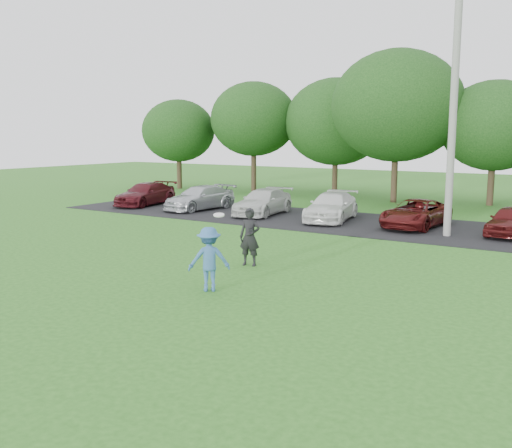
{
  "coord_description": "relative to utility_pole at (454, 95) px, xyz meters",
  "views": [
    {
      "loc": [
        8.78,
        -10.41,
        3.89
      ],
      "look_at": [
        0.0,
        3.5,
        1.3
      ],
      "focal_mm": 40.0,
      "sensor_mm": 36.0,
      "label": 1
    }
  ],
  "objects": [
    {
      "name": "ground",
      "position": [
        -3.46,
        -11.8,
        -5.35
      ],
      "size": [
        100.0,
        100.0,
        0.0
      ],
      "primitive_type": "plane",
      "color": "#2B651D",
      "rests_on": "ground"
    },
    {
      "name": "parking_lot",
      "position": [
        -3.46,
        1.2,
        -5.33
      ],
      "size": [
        32.0,
        6.5,
        0.03
      ],
      "primitive_type": "cube",
      "color": "black",
      "rests_on": "ground"
    },
    {
      "name": "utility_pole",
      "position": [
        0.0,
        0.0,
        0.0
      ],
      "size": [
        0.28,
        0.28,
        10.7
      ],
      "primitive_type": "cylinder",
      "color": "gray",
      "rests_on": "ground"
    },
    {
      "name": "frisbee_player",
      "position": [
        -3.1,
        -11.07,
        -4.53
      ],
      "size": [
        1.19,
        1.14,
        1.98
      ],
      "color": "#3A69A5",
      "rests_on": "ground"
    },
    {
      "name": "camera_bystander",
      "position": [
        -3.76,
        -8.18,
        -4.48
      ],
      "size": [
        0.71,
        0.54,
        1.73
      ],
      "color": "black",
      "rests_on": "ground"
    },
    {
      "name": "parked_cars",
      "position": [
        -3.76,
        1.19,
        -4.73
      ],
      "size": [
        28.4,
        4.78,
        1.24
      ],
      "color": "#4C1017",
      "rests_on": "parking_lot"
    },
    {
      "name": "tree_row",
      "position": [
        -1.95,
        10.96,
        -0.44
      ],
      "size": [
        42.39,
        9.85,
        8.64
      ],
      "color": "#38281C",
      "rests_on": "ground"
    }
  ]
}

